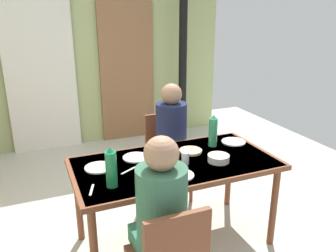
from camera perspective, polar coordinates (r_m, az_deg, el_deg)
The scene contains 21 objects.
ground_plane at distance 3.08m, azimuth -7.45°, elevation -18.67°, with size 6.60×6.60×0.00m, color beige.
wall_back at distance 5.00m, azimuth -16.08°, elevation 11.30°, with size 4.52×0.10×2.57m, color #A8B677.
door_wooden at distance 5.11m, azimuth -6.82°, elevation 8.80°, with size 0.80×0.05×2.00m, color #8C5F3E.
stove_pipe_column at distance 5.09m, azimuth 2.49°, elevation 12.11°, with size 0.12×0.12×2.57m, color black.
curtain_panel at distance 4.89m, azimuth -20.45°, elevation 8.28°, with size 0.90×0.03×2.16m, color white.
dining_table at distance 2.73m, azimuth 1.22°, elevation -7.31°, with size 1.60×0.82×0.74m.
chair_far_diner at distance 3.53m, azimuth -0.24°, elevation -4.12°, with size 0.40×0.40×0.87m.
person_near_diner at distance 2.05m, azimuth -1.21°, elevation -13.19°, with size 0.30×0.37×0.77m.
person_far_diner at distance 3.31m, azimuth 0.65°, elevation -0.43°, with size 0.30×0.37×0.77m.
water_bottle_green_near at distance 2.32m, azimuth -9.45°, elevation -6.94°, with size 0.08×0.08×0.28m.
water_bottle_green_far at distance 2.99m, azimuth 7.51°, elevation -0.89°, with size 0.08×0.08×0.29m.
serving_bowl_center at distance 2.72m, azimuth 8.40°, elevation -5.34°, with size 0.17×0.17×0.06m, color silver.
dinner_plate_near_left at distance 2.78m, azimuth -5.40°, elevation -5.23°, with size 0.21×0.21×0.01m, color white.
dinner_plate_near_right at distance 2.65m, azimuth -11.45°, elevation -6.79°, with size 0.21×0.21×0.01m, color white.
dinner_plate_far_center at distance 2.48m, azimuth 2.14°, elevation -8.20°, with size 0.19×0.19×0.01m, color white.
dinner_plate_far_side at distance 3.14m, azimuth 10.86°, elevation -2.59°, with size 0.21×0.21×0.01m, color white.
drinking_glass_by_near_diner at distance 2.65m, azimuth 2.87°, elevation -5.38°, with size 0.06×0.06×0.10m, color silver.
bread_plate_sliced at distance 2.88m, azimuth 3.79°, elevation -4.17°, with size 0.19×0.19×0.02m, color #DBB77A.
cutlery_knife_near at distance 2.35m, azimuth -12.60°, elevation -10.35°, with size 0.15×0.02×0.00m, color silver.
cutlery_fork_near at distance 2.57m, azimuth -6.58°, elevation -7.37°, with size 0.15×0.02×0.00m, color silver.
cutlery_knife_far at distance 2.80m, azimuth 0.10°, elevation -5.02°, with size 0.15×0.02×0.00m, color silver.
Camera 1 is at (-0.59, -2.39, 1.86)m, focal length 36.59 mm.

